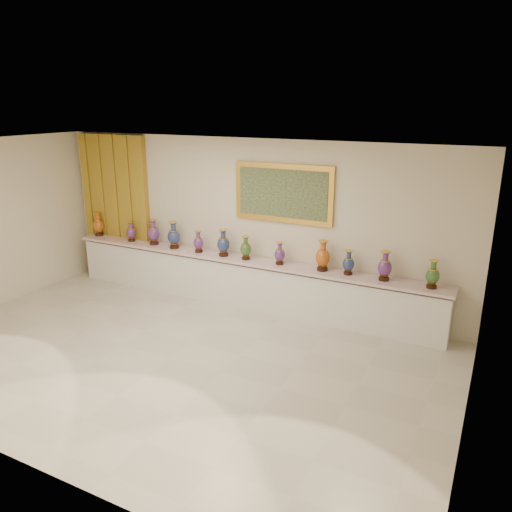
% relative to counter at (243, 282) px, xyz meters
% --- Properties ---
extents(ground, '(8.00, 8.00, 0.00)m').
position_rel_counter_xyz_m(ground, '(0.00, -2.27, -0.44)').
color(ground, beige).
rests_on(ground, ground).
extents(room, '(8.00, 8.00, 8.00)m').
position_rel_counter_xyz_m(room, '(-2.43, 0.17, 1.16)').
color(room, beige).
rests_on(room, ground).
extents(counter, '(7.28, 0.48, 0.90)m').
position_rel_counter_xyz_m(counter, '(0.00, 0.00, 0.00)').
color(counter, white).
rests_on(counter, ground).
extents(vase_0, '(0.27, 0.27, 0.49)m').
position_rel_counter_xyz_m(vase_0, '(-3.42, 0.02, 0.68)').
color(vase_0, black).
rests_on(vase_0, counter).
extents(vase_1, '(0.20, 0.20, 0.40)m').
position_rel_counter_xyz_m(vase_1, '(-2.52, -0.02, 0.64)').
color(vase_1, black).
rests_on(vase_1, counter).
extents(vase_2, '(0.29, 0.29, 0.50)m').
position_rel_counter_xyz_m(vase_2, '(-1.97, -0.00, 0.69)').
color(vase_2, black).
rests_on(vase_2, counter).
extents(vase_3, '(0.25, 0.25, 0.52)m').
position_rel_counter_xyz_m(vase_3, '(-1.46, -0.04, 0.69)').
color(vase_3, black).
rests_on(vase_3, counter).
extents(vase_4, '(0.21, 0.21, 0.41)m').
position_rel_counter_xyz_m(vase_4, '(-0.90, -0.05, 0.65)').
color(vase_4, black).
rests_on(vase_4, counter).
extents(vase_5, '(0.26, 0.26, 0.49)m').
position_rel_counter_xyz_m(vase_5, '(-0.37, -0.04, 0.68)').
color(vase_5, black).
rests_on(vase_5, counter).
extents(vase_6, '(0.26, 0.26, 0.42)m').
position_rel_counter_xyz_m(vase_6, '(0.09, -0.04, 0.65)').
color(vase_6, black).
rests_on(vase_6, counter).
extents(vase_7, '(0.23, 0.23, 0.40)m').
position_rel_counter_xyz_m(vase_7, '(0.75, -0.03, 0.64)').
color(vase_7, black).
rests_on(vase_7, counter).
extents(vase_8, '(0.28, 0.28, 0.52)m').
position_rel_counter_xyz_m(vase_8, '(1.52, 0.00, 0.69)').
color(vase_8, black).
rests_on(vase_8, counter).
extents(vase_9, '(0.20, 0.20, 0.41)m').
position_rel_counter_xyz_m(vase_9, '(1.96, -0.00, 0.65)').
color(vase_9, black).
rests_on(vase_9, counter).
extents(vase_10, '(0.25, 0.25, 0.47)m').
position_rel_counter_xyz_m(vase_10, '(2.55, -0.01, 0.68)').
color(vase_10, black).
rests_on(vase_10, counter).
extents(vase_11, '(0.26, 0.26, 0.44)m').
position_rel_counter_xyz_m(vase_11, '(3.27, -0.03, 0.66)').
color(vase_11, black).
rests_on(vase_11, counter).
extents(label_card, '(0.10, 0.06, 0.00)m').
position_rel_counter_xyz_m(label_card, '(-1.18, -0.14, 0.47)').
color(label_card, white).
rests_on(label_card, counter).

